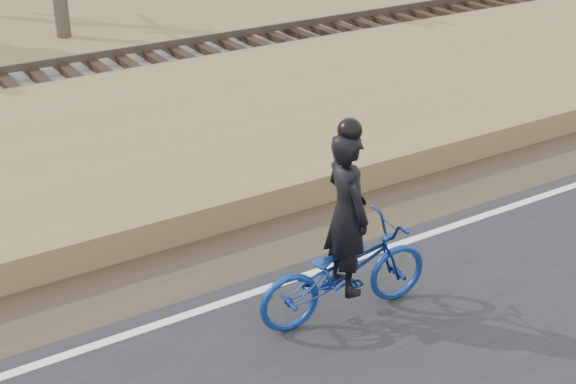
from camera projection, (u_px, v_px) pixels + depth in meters
ground at (541, 209)px, 11.59m from camera, size 120.00×120.00×0.00m
edge_line at (531, 200)px, 11.71m from camera, size 120.00×0.12×0.01m
shoulder at (482, 178)px, 12.49m from camera, size 120.00×1.60×0.04m
embankment at (367, 110)px, 14.70m from camera, size 120.00×5.00×0.44m
ballast at (263, 59)px, 17.60m from camera, size 120.00×3.00×0.45m
railroad at (263, 45)px, 17.47m from camera, size 120.00×2.40×0.29m
cyclist at (345, 256)px, 8.81m from camera, size 2.15×0.91×2.36m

